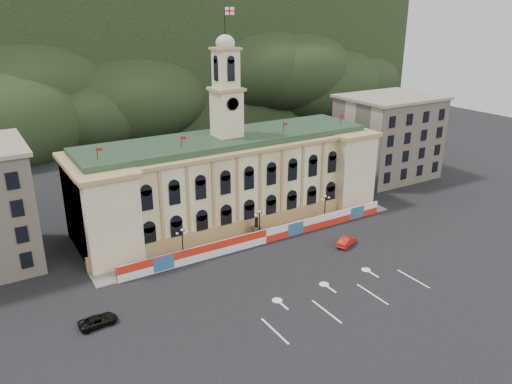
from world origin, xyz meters
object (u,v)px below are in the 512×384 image
statue (256,230)px  red_sedan (347,241)px  black_suv (98,321)px  lamp_center (260,222)px

statue → red_sedan: statue is taller
statue → black_suv: statue is taller
black_suv → red_sedan: bearing=-92.3°
lamp_center → black_suv: 31.95m
statue → lamp_center: lamp_center is taller
statue → black_suv: size_ratio=0.76×
red_sedan → black_suv: red_sedan is taller
red_sedan → black_suv: bearing=69.5°
statue → red_sedan: bearing=-44.5°
statue → lamp_center: bearing=-90.0°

